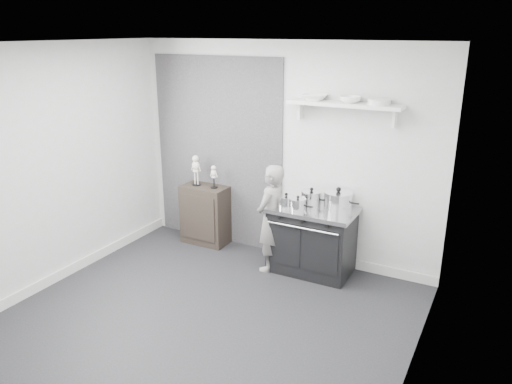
% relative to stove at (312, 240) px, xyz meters
% --- Properties ---
extents(ground, '(4.00, 4.00, 0.00)m').
position_rel_stove_xyz_m(ground, '(-0.55, -1.48, -0.41)').
color(ground, black).
rests_on(ground, ground).
extents(room_shell, '(4.02, 3.62, 2.71)m').
position_rel_stove_xyz_m(room_shell, '(-0.64, -1.33, 1.23)').
color(room_shell, '#BBBBB8').
rests_on(room_shell, ground).
extents(wall_shelf, '(1.30, 0.26, 0.24)m').
position_rel_stove_xyz_m(wall_shelf, '(0.25, 0.20, 1.60)').
color(wall_shelf, silver).
rests_on(wall_shelf, room_shell).
extents(stove, '(1.02, 0.63, 0.81)m').
position_rel_stove_xyz_m(stove, '(0.00, 0.00, 0.00)').
color(stove, black).
rests_on(stove, ground).
extents(side_cabinet, '(0.62, 0.36, 0.81)m').
position_rel_stove_xyz_m(side_cabinet, '(-1.60, 0.13, -0.01)').
color(side_cabinet, black).
rests_on(side_cabinet, ground).
extents(child, '(0.36, 0.51, 1.32)m').
position_rel_stove_xyz_m(child, '(-0.46, -0.18, 0.25)').
color(child, gray).
rests_on(child, ground).
extents(pot_front_left, '(0.30, 0.21, 0.18)m').
position_rel_stove_xyz_m(pot_front_left, '(-0.29, -0.12, 0.47)').
color(pot_front_left, silver).
rests_on(pot_front_left, stove).
extents(pot_back_left, '(0.34, 0.25, 0.21)m').
position_rel_stove_xyz_m(pot_back_left, '(-0.07, 0.11, 0.49)').
color(pot_back_left, silver).
rests_on(pot_back_left, stove).
extents(pot_back_right, '(0.42, 0.33, 0.26)m').
position_rel_stove_xyz_m(pot_back_right, '(0.26, 0.13, 0.51)').
color(pot_back_right, silver).
rests_on(pot_back_right, stove).
extents(pot_front_center, '(0.28, 0.20, 0.17)m').
position_rel_stove_xyz_m(pot_front_center, '(-0.13, -0.14, 0.47)').
color(pot_front_center, silver).
rests_on(pot_front_center, stove).
extents(skeleton_full, '(0.13, 0.09, 0.47)m').
position_rel_stove_xyz_m(skeleton_full, '(-1.73, 0.13, 0.64)').
color(skeleton_full, beige).
rests_on(skeleton_full, side_cabinet).
extents(skeleton_torso, '(0.10, 0.06, 0.35)m').
position_rel_stove_xyz_m(skeleton_torso, '(-1.45, 0.13, 0.57)').
color(skeleton_torso, beige).
rests_on(skeleton_torso, side_cabinet).
extents(bowl_large, '(0.28, 0.28, 0.07)m').
position_rel_stove_xyz_m(bowl_large, '(-0.10, 0.19, 1.66)').
color(bowl_large, white).
rests_on(bowl_large, wall_shelf).
extents(bowl_small, '(0.23, 0.23, 0.07)m').
position_rel_stove_xyz_m(bowl_small, '(0.32, 0.19, 1.67)').
color(bowl_small, white).
rests_on(bowl_small, wall_shelf).
extents(plate_stack, '(0.24, 0.24, 0.06)m').
position_rel_stove_xyz_m(plate_stack, '(0.64, 0.19, 1.66)').
color(plate_stack, silver).
rests_on(plate_stack, wall_shelf).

